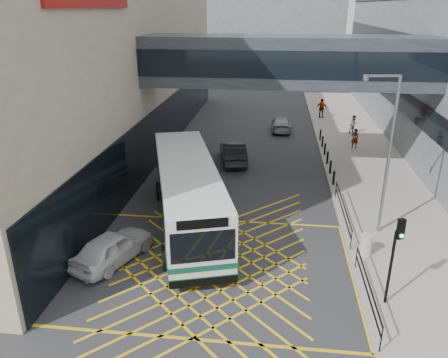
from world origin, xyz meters
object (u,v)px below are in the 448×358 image
(street_lamp, at_px, (386,147))
(pedestrian_c, at_px, (322,108))
(pedestrian_a, at_px, (355,139))
(pedestrian_b, at_px, (354,124))
(car_white, at_px, (113,247))
(litter_bin, at_px, (366,245))
(car_silver, at_px, (281,123))
(bus, at_px, (187,192))
(traffic_light, at_px, (395,250))
(car_dark, at_px, (233,152))

(street_lamp, bearing_deg, pedestrian_c, 82.73)
(pedestrian_a, height_order, pedestrian_b, pedestrian_b)
(car_white, bearing_deg, litter_bin, -149.27)
(litter_bin, height_order, pedestrian_b, pedestrian_b)
(pedestrian_a, bearing_deg, street_lamp, 78.30)
(car_silver, distance_m, pedestrian_c, 6.31)
(car_white, bearing_deg, pedestrian_c, -90.12)
(bus, height_order, traffic_light, traffic_light)
(litter_bin, relative_size, pedestrian_a, 0.60)
(pedestrian_b, relative_size, pedestrian_c, 0.84)
(car_dark, xyz_separation_m, pedestrian_b, (9.84, 8.56, 0.20))
(bus, distance_m, street_lamp, 9.92)
(street_lamp, bearing_deg, pedestrian_b, 76.00)
(litter_bin, distance_m, pedestrian_b, 20.93)
(bus, relative_size, pedestrian_a, 7.75)
(car_dark, bearing_deg, pedestrian_a, -167.94)
(car_silver, bearing_deg, litter_bin, 98.90)
(bus, bearing_deg, car_white, -140.10)
(pedestrian_c, bearing_deg, bus, 93.64)
(car_dark, bearing_deg, traffic_light, 103.56)
(bus, xyz_separation_m, traffic_light, (8.84, -5.89, 0.71))
(car_dark, height_order, pedestrian_c, pedestrian_c)
(car_silver, height_order, street_lamp, street_lamp)
(traffic_light, xyz_separation_m, pedestrian_b, (2.38, 24.35, -1.56))
(litter_bin, bearing_deg, car_dark, 120.76)
(traffic_light, relative_size, litter_bin, 3.82)
(bus, bearing_deg, pedestrian_c, 52.68)
(car_silver, relative_size, street_lamp, 0.56)
(car_dark, relative_size, litter_bin, 5.14)
(bus, distance_m, car_silver, 19.88)
(car_silver, relative_size, traffic_light, 1.18)
(car_white, relative_size, pedestrian_b, 2.81)
(pedestrian_c, bearing_deg, traffic_light, 113.82)
(pedestrian_b, height_order, pedestrian_c, pedestrian_c)
(car_white, height_order, car_dark, car_dark)
(car_white, relative_size, traffic_light, 1.24)
(bus, relative_size, litter_bin, 13.01)
(car_white, xyz_separation_m, litter_bin, (11.25, 1.69, -0.08))
(pedestrian_a, bearing_deg, pedestrian_c, -87.66)
(traffic_light, distance_m, pedestrian_a, 20.00)
(street_lamp, relative_size, litter_bin, 8.11)
(bus, relative_size, car_silver, 2.88)
(car_white, relative_size, pedestrian_a, 2.83)
(pedestrian_a, relative_size, pedestrian_b, 0.99)
(car_silver, xyz_separation_m, litter_bin, (3.79, -21.56, -0.03))
(car_silver, bearing_deg, pedestrian_a, 136.46)
(litter_bin, bearing_deg, car_white, -171.45)
(bus, bearing_deg, street_lamp, -16.83)
(bus, xyz_separation_m, litter_bin, (8.64, -2.31, -1.18))
(traffic_light, distance_m, pedestrian_c, 29.98)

